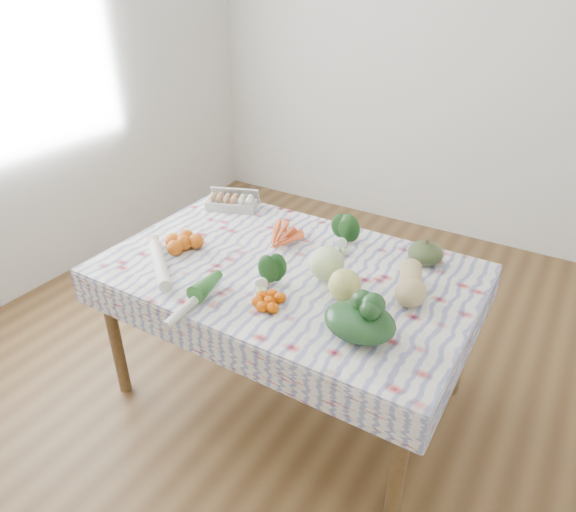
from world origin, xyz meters
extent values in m
plane|color=#55391D|center=(0.00, 0.00, 0.00)|extent=(4.50, 4.50, 0.00)
cube|color=silver|center=(0.00, 2.25, 1.40)|extent=(4.00, 0.04, 2.80)
cube|color=brown|center=(0.00, 0.00, 0.73)|extent=(1.60, 1.00, 0.04)
cylinder|color=brown|center=(-0.74, -0.44, 0.35)|extent=(0.06, 0.06, 0.71)
cylinder|color=brown|center=(0.74, -0.44, 0.35)|extent=(0.06, 0.06, 0.71)
cylinder|color=brown|center=(-0.74, 0.44, 0.35)|extent=(0.06, 0.06, 0.71)
cylinder|color=brown|center=(0.74, 0.44, 0.35)|extent=(0.06, 0.06, 0.71)
cube|color=white|center=(0.00, 0.00, 0.76)|extent=(1.66, 1.06, 0.01)
cube|color=#BAB9B4|center=(-0.59, 0.37, 0.80)|extent=(0.30, 0.20, 0.07)
cube|color=orange|center=(-0.15, 0.17, 0.78)|extent=(0.24, 0.22, 0.04)
ellipsoid|color=#143A12|center=(0.12, 0.31, 0.83)|extent=(0.19, 0.18, 0.13)
ellipsoid|color=#3C4A26|center=(0.52, 0.36, 0.81)|extent=(0.19, 0.19, 0.10)
sphere|color=#CAE296|center=(0.19, 0.00, 0.84)|extent=(0.19, 0.19, 0.15)
ellipsoid|color=tan|center=(0.55, 0.08, 0.82)|extent=(0.21, 0.30, 0.13)
cube|color=#D4580D|center=(-0.51, -0.12, 0.80)|extent=(0.30, 0.30, 0.08)
ellipsoid|color=#184617|center=(-0.02, -0.18, 0.81)|extent=(0.18, 0.18, 0.10)
cube|color=#DD4F00|center=(0.09, -0.29, 0.79)|extent=(0.19, 0.19, 0.05)
sphere|color=#CBC660|center=(0.33, -0.09, 0.83)|extent=(0.18, 0.18, 0.13)
ellipsoid|color=#143315|center=(0.48, -0.28, 0.82)|extent=(0.32, 0.27, 0.12)
cylinder|color=white|center=(-0.48, -0.32, 0.79)|extent=(0.35, 0.30, 0.06)
cylinder|color=silver|center=(-0.17, -0.45, 0.78)|extent=(0.07, 0.36, 0.04)
camera|label=1|loc=(1.04, -1.70, 1.98)|focal=32.00mm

